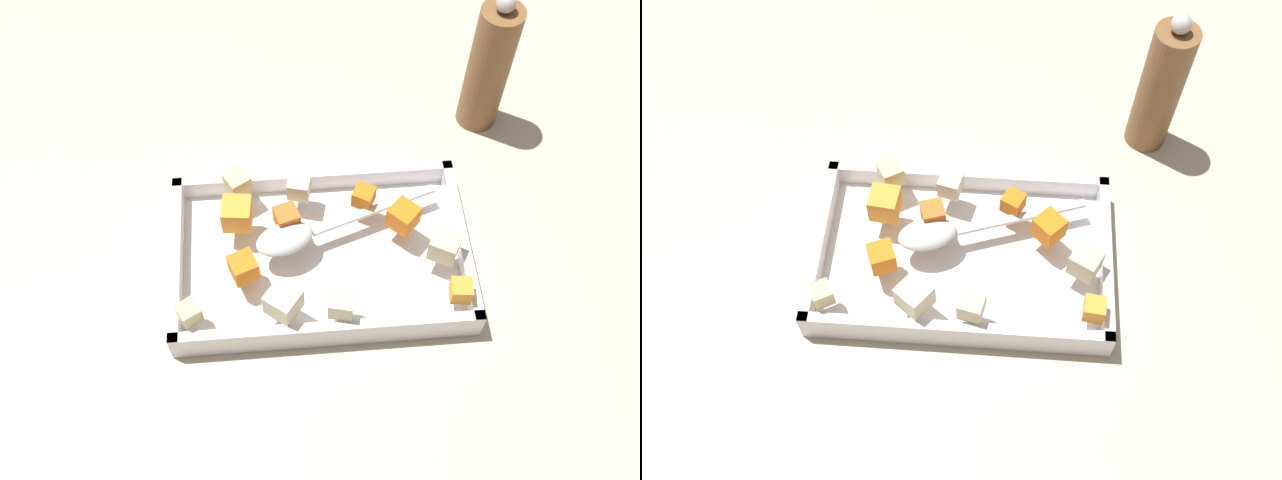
% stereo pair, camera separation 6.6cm
% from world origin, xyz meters
% --- Properties ---
extents(ground_plane, '(4.00, 4.00, 0.00)m').
position_xyz_m(ground_plane, '(0.00, 0.00, 0.00)').
color(ground_plane, '#BCB29E').
extents(baking_dish, '(0.35, 0.22, 0.04)m').
position_xyz_m(baking_dish, '(0.02, 0.01, 0.01)').
color(baking_dish, silver).
rests_on(baking_dish, ground_plane).
extents(carrot_chunk_center, '(0.03, 0.03, 0.03)m').
position_xyz_m(carrot_chunk_center, '(-0.02, 0.04, 0.06)').
color(carrot_chunk_center, orange).
rests_on(carrot_chunk_center, baking_dish).
extents(carrot_chunk_heap_top, '(0.04, 0.04, 0.03)m').
position_xyz_m(carrot_chunk_heap_top, '(0.12, 0.03, 0.06)').
color(carrot_chunk_heap_top, orange).
rests_on(carrot_chunk_heap_top, baking_dish).
extents(carrot_chunk_far_left, '(0.03, 0.03, 0.02)m').
position_xyz_m(carrot_chunk_far_left, '(0.08, 0.06, 0.05)').
color(carrot_chunk_far_left, orange).
rests_on(carrot_chunk_far_left, baking_dish).
extents(carrot_chunk_heap_side, '(0.04, 0.04, 0.03)m').
position_xyz_m(carrot_chunk_heap_side, '(-0.07, 0.05, 0.06)').
color(carrot_chunk_heap_side, orange).
rests_on(carrot_chunk_heap_side, baking_dish).
extents(carrot_chunk_under_handle, '(0.04, 0.04, 0.03)m').
position_xyz_m(carrot_chunk_under_handle, '(-0.07, -0.03, 0.06)').
color(carrot_chunk_under_handle, orange).
rests_on(carrot_chunk_under_handle, baking_dish).
extents(carrot_chunk_near_right, '(0.03, 0.03, 0.02)m').
position_xyz_m(carrot_chunk_near_right, '(0.17, -0.07, 0.05)').
color(carrot_chunk_near_right, orange).
rests_on(carrot_chunk_near_right, baking_dish).
extents(potato_chunk_corner_se, '(0.03, 0.03, 0.03)m').
position_xyz_m(potato_chunk_corner_se, '(0.04, -0.08, 0.06)').
color(potato_chunk_corner_se, beige).
rests_on(potato_chunk_corner_se, baking_dish).
extents(potato_chunk_near_left, '(0.03, 0.03, 0.02)m').
position_xyz_m(potato_chunk_near_left, '(-0.13, -0.08, 0.05)').
color(potato_chunk_near_left, '#E0CC89').
rests_on(potato_chunk_near_left, baking_dish).
extents(potato_chunk_front_center, '(0.03, 0.03, 0.03)m').
position_xyz_m(potato_chunk_front_center, '(-0.00, 0.08, 0.06)').
color(potato_chunk_front_center, beige).
rests_on(potato_chunk_front_center, baking_dish).
extents(potato_chunk_corner_sw, '(0.04, 0.04, 0.03)m').
position_xyz_m(potato_chunk_corner_sw, '(-0.07, 0.09, 0.06)').
color(potato_chunk_corner_sw, '#E0CC89').
rests_on(potato_chunk_corner_sw, baking_dish).
extents(potato_chunk_mid_left, '(0.05, 0.05, 0.03)m').
position_xyz_m(potato_chunk_mid_left, '(-0.03, -0.07, 0.06)').
color(potato_chunk_mid_left, beige).
rests_on(potato_chunk_mid_left, baking_dish).
extents(potato_chunk_far_right, '(0.04, 0.04, 0.03)m').
position_xyz_m(potato_chunk_far_right, '(0.16, -0.02, 0.06)').
color(potato_chunk_far_right, beige).
rests_on(potato_chunk_far_right, baking_dish).
extents(serving_spoon, '(0.23, 0.10, 0.02)m').
position_xyz_m(serving_spoon, '(-0.01, 0.02, 0.05)').
color(serving_spoon, silver).
rests_on(serving_spoon, baking_dish).
extents(pepper_mill, '(0.05, 0.05, 0.21)m').
position_xyz_m(pepper_mill, '(0.25, 0.22, 0.10)').
color(pepper_mill, brown).
rests_on(pepper_mill, ground_plane).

